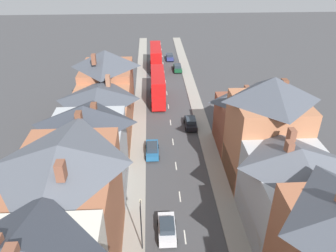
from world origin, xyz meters
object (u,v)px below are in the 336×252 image
Objects in this scene: car_mid_white at (191,123)px; car_parked_left_b at (167,228)px; car_parked_right_a at (178,68)px; double_decker_bus_lead at (156,57)px; car_near_silver at (170,57)px; street_lamp at (141,224)px; double_decker_bus_mid_street at (158,86)px; car_mid_black at (152,149)px.

car_parked_left_b is at bearing -102.65° from car_mid_white.
car_parked_right_a is 26.20m from car_mid_white.
car_parked_right_a is at bearing 84.18° from car_parked_left_b.
double_decker_bus_lead reaches higher than car_near_silver.
car_parked_left_b is at bearing -95.82° from car_parked_right_a.
double_decker_bus_lead is at bearing 87.27° from street_lamp.
double_decker_bus_mid_street reaches higher than car_near_silver.
car_mid_black is 9.61m from car_mid_white.
double_decker_bus_lead is 49.62m from car_parked_left_b.
double_decker_bus_mid_street is at bearing -90.00° from double_decker_bus_lead.
car_near_silver is 41.97m from car_mid_black.
car_mid_black is at bearing 85.90° from street_lamp.
car_parked_right_a is 0.79× the size of street_lamp.
car_mid_white is (4.91, -27.75, -1.99)m from double_decker_bus_lead.
double_decker_bus_lead is at bearing 162.48° from car_parked_right_a.
car_near_silver is at bearing 86.33° from car_parked_left_b.
car_mid_black is 0.82× the size of street_lamp.
car_parked_right_a is at bearing -80.92° from car_near_silver.
double_decker_bus_mid_street is 2.40× the size of car_mid_black.
street_lamp reaches higher than double_decker_bus_mid_street.
double_decker_bus_lead is 35.18m from car_mid_black.
car_near_silver is 0.88× the size of car_mid_black.
car_parked_left_b is at bearing -89.98° from double_decker_bus_mid_street.
double_decker_bus_mid_street is 32.35m from car_parked_left_b.
car_mid_white is (4.90, 21.83, -0.02)m from car_parked_left_b.
double_decker_bus_mid_street is at bearing -98.60° from car_near_silver.
car_parked_right_a is 34.12m from car_mid_black.
car_near_silver is 0.72× the size of street_lamp.
car_mid_white is (4.91, -10.46, -1.99)m from double_decker_bus_mid_street.
car_mid_black is 16.28m from street_lamp.
double_decker_bus_mid_street reaches higher than car_parked_left_b.
car_parked_right_a is at bearing -17.52° from double_decker_bus_lead.
car_mid_black is 1.13× the size of car_parked_left_b.
double_decker_bus_lead is at bearing 90.01° from car_parked_left_b.
car_mid_black is at bearing 95.13° from car_parked_left_b.
street_lamp is at bearing -95.98° from car_near_silver.
car_near_silver is 0.96× the size of car_mid_white.
car_mid_black is at bearing -130.16° from car_mid_white.
car_near_silver is at bearing 92.17° from car_mid_white.
car_mid_white is (1.30, -34.33, 0.01)m from car_near_silver.
car_mid_black is (-1.29, -35.10, -2.01)m from double_decker_bus_lead.
car_mid_white is at bearing 77.35° from car_parked_left_b.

